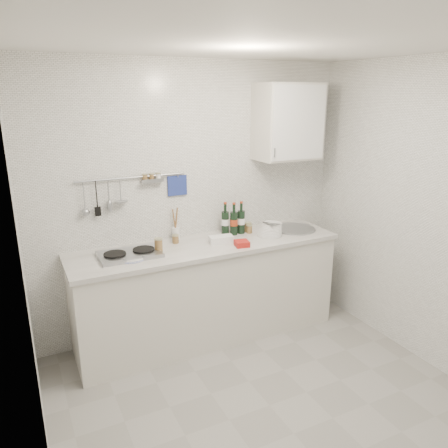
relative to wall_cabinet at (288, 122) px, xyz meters
The scene contains 18 objects.
floor 2.47m from the wall_cabinet, 126.42° to the right, with size 3.00×3.00×0.00m, color gray.
ceiling 1.61m from the wall_cabinet, 126.42° to the right, with size 3.00×3.00×0.00m, color silver.
back_wall 1.15m from the wall_cabinet, 168.67° to the left, with size 3.00×0.02×2.50m, color silver.
wall_left 2.78m from the wall_cabinet, 153.06° to the right, with size 0.02×2.80×2.50m, color silver.
wall_right 1.53m from the wall_cabinet, 63.80° to the right, with size 0.02×2.80×2.50m, color silver.
counter 1.76m from the wall_cabinet, behind, with size 2.44×0.64×0.96m.
wall_rail 1.59m from the wall_cabinet, behind, with size 0.98×0.09×0.34m.
wall_cabinet is the anchor object (origin of this frame).
plate_stack_hob 1.90m from the wall_cabinet, behind, with size 0.27×0.27×0.02m.
plate_stack_sink 1.02m from the wall_cabinet, 148.73° to the right, with size 0.25×0.24×0.12m.
wine_bottles 1.04m from the wall_cabinet, behind, with size 0.22×0.12×0.31m.
butter_dish 1.28m from the wall_cabinet, 168.44° to the right, with size 0.21×0.11×0.06m, color white.
strawberry_punnet 1.24m from the wall_cabinet, 154.08° to the right, with size 0.12×0.12×0.05m, color red.
utensil_crock 1.47m from the wall_cabinet, behind, with size 0.07×0.07×0.30m.
jar_a 1.51m from the wall_cabinet, behind, with size 0.06×0.06×0.08m.
jar_b 1.06m from the wall_cabinet, behind, with size 0.07×0.07×0.09m.
jar_c 1.07m from the wall_cabinet, behind, with size 0.06×0.06×0.08m.
jar_d 1.67m from the wall_cabinet, behind, with size 0.07×0.07×0.12m.
Camera 1 is at (-1.50, -2.27, 2.21)m, focal length 35.00 mm.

